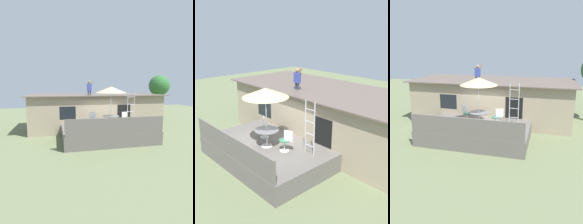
{
  "view_description": "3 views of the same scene",
  "coord_description": "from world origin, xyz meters",
  "views": [
    {
      "loc": [
        -3.21,
        -10.91,
        3.31
      ],
      "look_at": [
        -0.41,
        1.19,
        1.62
      ],
      "focal_mm": 29.44,
      "sensor_mm": 36.0,
      "label": 1
    },
    {
      "loc": [
        8.56,
        -6.36,
        5.72
      ],
      "look_at": [
        0.34,
        1.09,
        2.09
      ],
      "focal_mm": 42.72,
      "sensor_mm": 36.0,
      "label": 2
    },
    {
      "loc": [
        3.53,
        -11.04,
        4.79
      ],
      "look_at": [
        0.41,
        0.47,
        1.4
      ],
      "focal_mm": 36.65,
      "sensor_mm": 36.0,
      "label": 3
    }
  ],
  "objects": [
    {
      "name": "deck",
      "position": [
        0.0,
        0.0,
        0.4
      ],
      "size": [
        5.59,
        3.67,
        0.8
      ],
      "primitive_type": "cube",
      "color": "#605B56",
      "rests_on": "ground"
    },
    {
      "name": "ground_plane",
      "position": [
        0.0,
        0.0,
        0.0
      ],
      "size": [
        40.0,
        40.0,
        0.0
      ],
      "primitive_type": "plane",
      "color": "#66704C"
    },
    {
      "name": "house",
      "position": [
        0.0,
        3.6,
        1.36
      ],
      "size": [
        10.5,
        4.5,
        2.72
      ],
      "color": "gray",
      "rests_on": "ground"
    },
    {
      "name": "patio_umbrella",
      "position": [
        0.18,
        -0.17,
        3.15
      ],
      "size": [
        1.9,
        1.9,
        2.54
      ],
      "color": "silver",
      "rests_on": "deck"
    },
    {
      "name": "step_ladder",
      "position": [
        1.87,
        0.67,
        1.9
      ],
      "size": [
        0.52,
        0.04,
        2.2
      ],
      "color": "silver",
      "rests_on": "deck"
    },
    {
      "name": "deck_railing",
      "position": [
        0.0,
        -1.79,
        1.25
      ],
      "size": [
        5.49,
        0.08,
        0.9
      ],
      "primitive_type": "cube",
      "color": "#605B56",
      "rests_on": "deck"
    },
    {
      "name": "patio_table",
      "position": [
        0.18,
        -0.17,
        1.39
      ],
      "size": [
        1.04,
        1.04,
        0.74
      ],
      "color": "silver",
      "rests_on": "deck"
    },
    {
      "name": "patio_chair_right",
      "position": [
        1.08,
        0.11,
        1.26
      ],
      "size": [
        0.61,
        0.44,
        0.92
      ],
      "rotation": [
        0.0,
        0.0,
        -2.84
      ],
      "color": "silver",
      "rests_on": "deck"
    },
    {
      "name": "person_figure",
      "position": [
        -0.67,
        2.4,
        3.33
      ],
      "size": [
        0.47,
        0.2,
        1.11
      ],
      "color": "#33384C",
      "rests_on": "house"
    },
    {
      "name": "patio_chair_left",
      "position": [
        -0.73,
        0.37,
        1.26
      ],
      "size": [
        0.57,
        0.44,
        0.92
      ],
      "rotation": [
        0.0,
        0.0,
        -0.54
      ],
      "color": "silver",
      "rests_on": "deck"
    }
  ]
}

